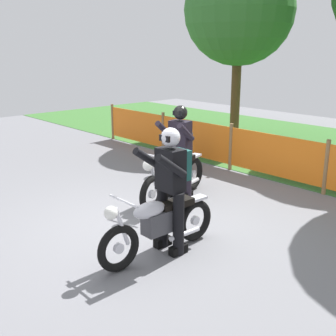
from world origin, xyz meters
name	(u,v)px	position (x,y,z in m)	size (l,w,h in m)	color
ground	(147,225)	(0.00, 0.00, -0.01)	(24.00, 24.00, 0.02)	slate
barrier_fence	(274,155)	(0.00, 3.38, 0.54)	(11.40, 0.08, 1.05)	olive
tree_leftmost	(239,10)	(-3.43, 6.35, 3.70)	(3.17, 3.17, 5.30)	brown
motorcycle_lead	(159,224)	(0.86, -0.50, 0.44)	(0.56, 1.91, 0.91)	black
motorcycle_trailing	(174,175)	(-0.53, 1.07, 0.47)	(0.77, 2.00, 0.97)	black
rider_lead	(171,183)	(0.86, -0.29, 0.95)	(0.55, 0.68, 1.69)	black
rider_trailing	(180,149)	(-0.58, 1.26, 0.92)	(0.65, 0.66, 1.69)	black
oil_drum	(179,153)	(-1.76, 2.39, 0.44)	(0.58, 0.58, 0.88)	#2D2D33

